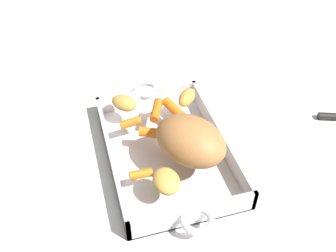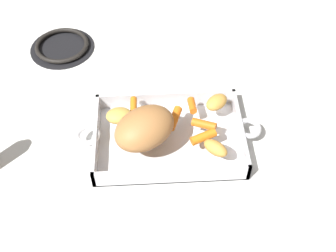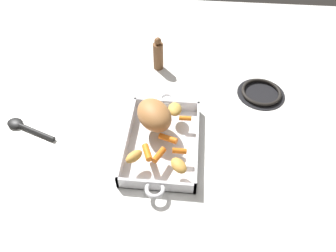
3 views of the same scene
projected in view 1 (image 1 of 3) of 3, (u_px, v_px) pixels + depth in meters
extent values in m
plane|color=white|center=(167.00, 155.00, 0.82)|extent=(2.12, 2.12, 0.00)
cube|color=silver|center=(167.00, 154.00, 0.82)|extent=(0.36, 0.24, 0.01)
cube|color=silver|center=(219.00, 137.00, 0.83)|extent=(0.36, 0.01, 0.05)
cube|color=silver|center=(111.00, 159.00, 0.78)|extent=(0.36, 0.01, 0.05)
cube|color=silver|center=(193.00, 215.00, 0.68)|extent=(0.01, 0.24, 0.05)
cube|color=silver|center=(147.00, 98.00, 0.93)|extent=(0.01, 0.24, 0.05)
torus|color=silver|center=(197.00, 220.00, 0.66)|extent=(0.06, 0.06, 0.01)
torus|color=silver|center=(145.00, 89.00, 0.93)|extent=(0.06, 0.06, 0.01)
ellipsoid|color=#B17440|center=(191.00, 140.00, 0.73)|extent=(0.18, 0.17, 0.08)
cylinder|color=orange|center=(174.00, 109.00, 0.85)|extent=(0.07, 0.04, 0.03)
cylinder|color=orange|center=(141.00, 174.00, 0.71)|extent=(0.02, 0.04, 0.02)
cylinder|color=orange|center=(154.00, 133.00, 0.79)|extent=(0.04, 0.07, 0.03)
cylinder|color=orange|center=(155.00, 111.00, 0.84)|extent=(0.06, 0.04, 0.02)
cylinder|color=orange|center=(130.00, 123.00, 0.82)|extent=(0.02, 0.05, 0.02)
ellipsoid|color=gold|center=(187.00, 98.00, 0.87)|extent=(0.07, 0.06, 0.03)
ellipsoid|color=gold|center=(166.00, 181.00, 0.69)|extent=(0.07, 0.05, 0.03)
ellipsoid|color=gold|center=(124.00, 103.00, 0.85)|extent=(0.07, 0.07, 0.03)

